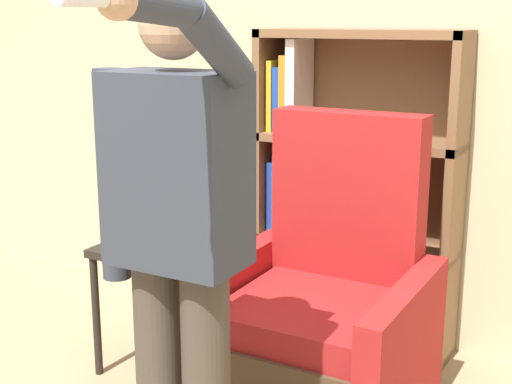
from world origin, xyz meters
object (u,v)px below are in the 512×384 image
object	(u,v)px
bookcase	(339,192)
armchair	(321,325)
table_lamp	(150,181)
side_table	(153,267)
person_standing	(176,242)

from	to	relation	value
bookcase	armchair	xyz separation A→B (m)	(0.22, -0.68, -0.40)
armchair	table_lamp	size ratio (longest dim) A/B	3.05
armchair	side_table	bearing A→B (deg)	-177.19
person_standing	table_lamp	distance (m)	1.10
bookcase	table_lamp	size ratio (longest dim) A/B	3.86
person_standing	armchair	bearing A→B (deg)	83.53
bookcase	side_table	xyz separation A→B (m)	(-0.61, -0.72, -0.28)
person_standing	table_lamp	xyz separation A→B (m)	(-0.73, 0.82, -0.06)
person_standing	side_table	size ratio (longest dim) A/B	2.79
person_standing	side_table	world-z (taller)	person_standing
person_standing	table_lamp	size ratio (longest dim) A/B	4.19
armchair	side_table	size ratio (longest dim) A/B	2.03
side_table	person_standing	bearing A→B (deg)	-48.49
armchair	table_lamp	xyz separation A→B (m)	(-0.83, -0.04, 0.52)
armchair	person_standing	bearing A→B (deg)	-96.47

